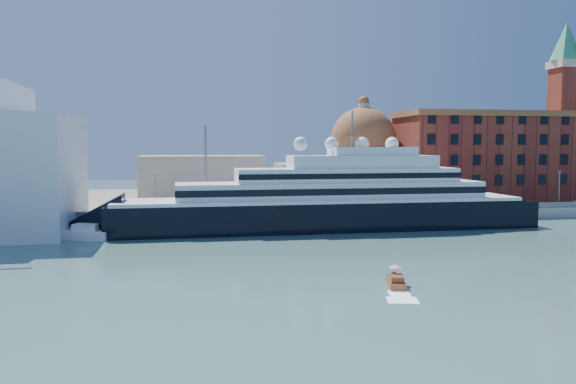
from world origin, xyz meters
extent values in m
plane|color=#3A6464|center=(0.00, 0.00, 0.00)|extent=(400.00, 400.00, 0.00)
cube|color=gray|center=(0.00, 34.00, 1.25)|extent=(180.00, 10.00, 2.50)
cube|color=slate|center=(0.00, 75.00, 1.00)|extent=(260.00, 72.00, 2.00)
cube|color=slate|center=(0.00, 29.50, 3.10)|extent=(180.00, 0.10, 1.20)
cube|color=black|center=(1.87, 23.00, 2.28)|extent=(80.80, 12.43, 6.73)
cone|color=black|center=(-40.60, 23.00, 2.28)|extent=(10.36, 12.43, 12.43)
cube|color=black|center=(42.27, 23.00, 2.07)|extent=(6.22, 11.40, 6.22)
cube|color=white|center=(1.87, 23.00, 5.90)|extent=(78.73, 12.64, 0.62)
cube|color=white|center=(3.94, 23.00, 7.77)|extent=(60.09, 10.36, 3.11)
cube|color=black|center=(3.94, 17.82, 7.77)|extent=(60.09, 0.15, 1.24)
cube|color=white|center=(7.05, 23.00, 10.67)|extent=(43.51, 9.32, 2.69)
cube|color=white|center=(10.16, 23.00, 13.26)|extent=(29.01, 8.29, 2.49)
cube|color=white|center=(12.23, 23.00, 15.33)|extent=(16.58, 7.25, 1.66)
cylinder|color=slate|center=(8.09, 23.00, 19.68)|extent=(0.31, 0.31, 7.25)
sphere|color=white|center=(-2.27, 23.00, 16.78)|extent=(2.69, 2.69, 2.69)
sphere|color=white|center=(3.94, 23.00, 16.78)|extent=(2.69, 2.69, 2.69)
sphere|color=white|center=(10.16, 23.00, 16.78)|extent=(2.69, 2.69, 2.69)
sphere|color=white|center=(16.38, 23.00, 16.78)|extent=(2.69, 2.69, 2.69)
cube|color=white|center=(-43.57, 19.96, 0.65)|extent=(13.60, 7.64, 1.72)
cube|color=white|center=(-41.50, 19.38, 2.05)|extent=(4.87, 3.75, 1.29)
cube|color=brown|center=(-0.41, -22.15, 0.31)|extent=(3.15, 5.68, 0.90)
cube|color=brown|center=(-0.64, -23.02, 1.08)|extent=(1.98, 2.55, 0.72)
cylinder|color=slate|center=(-0.29, -21.72, 1.44)|extent=(0.05, 0.05, 1.44)
cone|color=red|center=(-0.29, -21.72, 2.25)|extent=(1.62, 1.62, 0.36)
cube|color=maroon|center=(52.00, 52.00, 13.00)|extent=(42.00, 18.00, 22.00)
cube|color=brown|center=(52.00, 52.00, 24.50)|extent=(43.00, 19.00, 1.50)
cube|color=maroon|center=(76.00, 52.00, 19.50)|extent=(6.00, 6.00, 35.00)
cube|color=beige|center=(76.00, 52.00, 38.00)|extent=(7.00, 7.00, 2.00)
cone|color=#419068|center=(76.00, 52.00, 44.00)|extent=(8.40, 8.40, 10.00)
cylinder|color=beige|center=(22.00, 58.00, 9.00)|extent=(18.00, 18.00, 14.00)
sphere|color=brown|center=(22.00, 58.00, 18.00)|extent=(17.00, 17.00, 17.00)
cylinder|color=beige|center=(22.00, 58.00, 26.00)|extent=(3.00, 3.00, 3.00)
cube|color=beige|center=(8.00, 56.00, 7.00)|extent=(18.00, 14.00, 10.00)
cube|color=beige|center=(-20.00, 58.00, 8.00)|extent=(30.00, 16.00, 12.00)
cylinder|color=slate|center=(-30.00, 31.00, 6.50)|extent=(0.24, 0.24, 8.00)
cube|color=slate|center=(-30.00, 31.00, 10.60)|extent=(0.80, 0.30, 0.25)
cylinder|color=slate|center=(0.00, 31.00, 6.50)|extent=(0.24, 0.24, 8.00)
cube|color=slate|center=(0.00, 31.00, 10.60)|extent=(0.80, 0.30, 0.25)
cylinder|color=slate|center=(30.00, 31.00, 6.50)|extent=(0.24, 0.24, 8.00)
cube|color=slate|center=(30.00, 31.00, 10.60)|extent=(0.80, 0.30, 0.25)
cylinder|color=slate|center=(60.00, 31.00, 6.50)|extent=(0.24, 0.24, 8.00)
cube|color=slate|center=(60.00, 31.00, 10.60)|extent=(0.80, 0.30, 0.25)
cylinder|color=slate|center=(-20.00, 33.00, 11.50)|extent=(0.50, 0.50, 18.00)
camera|label=1|loc=(-24.77, -83.14, 16.22)|focal=35.00mm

